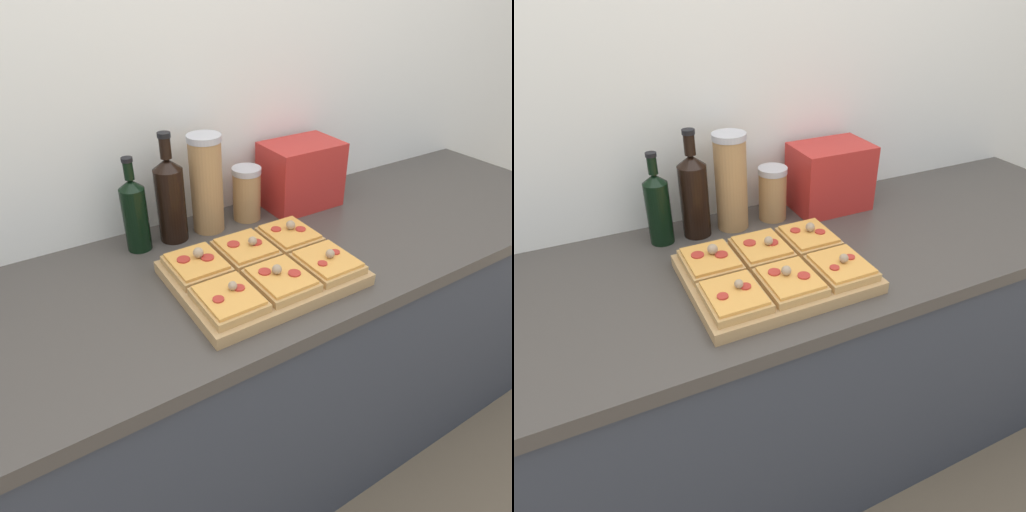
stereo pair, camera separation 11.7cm
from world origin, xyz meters
TOP-DOWN VIEW (x-y plane):
  - wall_back at (0.00, 0.67)m, footprint 6.00×0.06m
  - kitchen_counter at (0.00, 0.32)m, footprint 2.63×0.67m
  - cutting_board at (0.07, 0.23)m, footprint 0.45×0.35m
  - pizza_slice_back_left at (-0.07, 0.31)m, footprint 0.13×0.16m
  - pizza_slice_back_center at (0.07, 0.31)m, footprint 0.13×0.16m
  - pizza_slice_back_right at (0.21, 0.31)m, footprint 0.13×0.16m
  - pizza_slice_front_left at (-0.07, 0.14)m, footprint 0.13×0.16m
  - pizza_slice_front_center at (0.07, 0.14)m, footprint 0.13×0.16m
  - pizza_slice_front_right at (0.21, 0.14)m, footprint 0.13×0.16m
  - olive_oil_bottle at (-0.14, 0.54)m, footprint 0.07×0.07m
  - wine_bottle at (-0.04, 0.54)m, footprint 0.08×0.08m
  - grain_jar_tall at (0.08, 0.54)m, footprint 0.10×0.10m
  - grain_jar_short at (0.21, 0.54)m, footprint 0.09×0.09m
  - toaster_oven at (0.42, 0.53)m, footprint 0.27×0.17m

SIDE VIEW (x-z plane):
  - kitchen_counter at x=0.00m, z-range 0.00..0.90m
  - cutting_board at x=0.07m, z-range 0.90..0.93m
  - pizza_slice_front_left at x=-0.07m, z-range 0.92..0.97m
  - pizza_slice_front_right at x=0.21m, z-range 0.92..0.97m
  - pizza_slice_front_center at x=0.07m, z-range 0.92..0.97m
  - pizza_slice_back_center at x=0.07m, z-range 0.92..0.97m
  - pizza_slice_back_right at x=0.21m, z-range 0.92..0.97m
  - pizza_slice_back_left at x=-0.07m, z-range 0.92..0.97m
  - grain_jar_short at x=0.21m, z-range 0.90..1.07m
  - toaster_oven at x=0.42m, z-range 0.90..1.11m
  - olive_oil_bottle at x=-0.14m, z-range 0.87..1.14m
  - wine_bottle at x=-0.04m, z-range 0.87..1.19m
  - grain_jar_tall at x=0.08m, z-range 0.90..1.19m
  - wall_back at x=0.00m, z-range 0.00..2.50m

